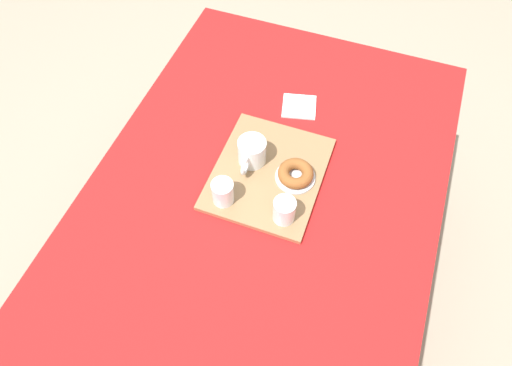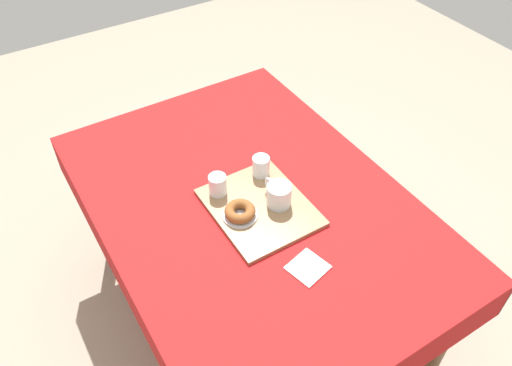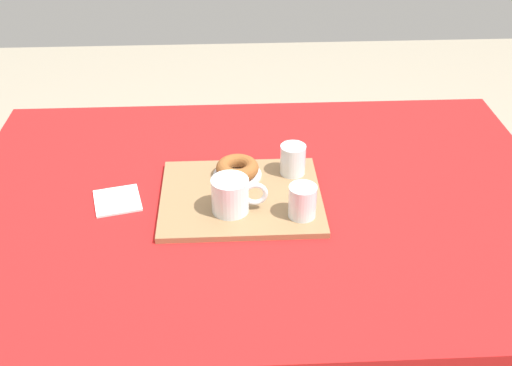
{
  "view_description": "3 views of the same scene",
  "coord_description": "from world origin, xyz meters",
  "px_view_note": "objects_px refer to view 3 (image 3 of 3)",
  "views": [
    {
      "loc": [
        0.73,
        0.24,
        1.92
      ],
      "look_at": [
        0.02,
        -0.02,
        0.78
      ],
      "focal_mm": 32.51,
      "sensor_mm": 36.0,
      "label": 1
    },
    {
      "loc": [
        -1.11,
        0.66,
        2.07
      ],
      "look_at": [
        0.01,
        -0.03,
        0.8
      ],
      "focal_mm": 35.78,
      "sensor_mm": 36.0,
      "label": 2
    },
    {
      "loc": [
        -0.08,
        -1.27,
        1.61
      ],
      "look_at": [
        -0.01,
        -0.01,
        0.78
      ],
      "focal_mm": 43.75,
      "sensor_mm": 36.0,
      "label": 3
    }
  ],
  "objects_px": {
    "water_glass_near": "(293,161)",
    "paper_napkin": "(117,201)",
    "serving_tray": "(241,197)",
    "sugar_donut_left": "(237,168)",
    "dining_table": "(261,223)",
    "tea_mug_left": "(231,196)",
    "water_glass_far": "(302,203)",
    "donut_plate_left": "(237,175)"
  },
  "relations": [
    {
      "from": "sugar_donut_left",
      "to": "water_glass_near",
      "type": "bearing_deg",
      "value": 3.92
    },
    {
      "from": "sugar_donut_left",
      "to": "paper_napkin",
      "type": "relative_size",
      "value": 0.96
    },
    {
      "from": "tea_mug_left",
      "to": "serving_tray",
      "type": "bearing_deg",
      "value": 69.22
    },
    {
      "from": "tea_mug_left",
      "to": "sugar_donut_left",
      "type": "xyz_separation_m",
      "value": [
        0.02,
        0.15,
        -0.02
      ]
    },
    {
      "from": "donut_plate_left",
      "to": "water_glass_far",
      "type": "bearing_deg",
      "value": -50.47
    },
    {
      "from": "tea_mug_left",
      "to": "water_glass_far",
      "type": "height_order",
      "value": "tea_mug_left"
    },
    {
      "from": "serving_tray",
      "to": "water_glass_far",
      "type": "bearing_deg",
      "value": -33.49
    },
    {
      "from": "serving_tray",
      "to": "water_glass_near",
      "type": "xyz_separation_m",
      "value": [
        0.14,
        0.09,
        0.04
      ]
    },
    {
      "from": "donut_plate_left",
      "to": "sugar_donut_left",
      "type": "height_order",
      "value": "sugar_donut_left"
    },
    {
      "from": "tea_mug_left",
      "to": "paper_napkin",
      "type": "bearing_deg",
      "value": 166.49
    },
    {
      "from": "serving_tray",
      "to": "tea_mug_left",
      "type": "height_order",
      "value": "tea_mug_left"
    },
    {
      "from": "serving_tray",
      "to": "tea_mug_left",
      "type": "relative_size",
      "value": 2.96
    },
    {
      "from": "serving_tray",
      "to": "sugar_donut_left",
      "type": "distance_m",
      "value": 0.09
    },
    {
      "from": "dining_table",
      "to": "serving_tray",
      "type": "distance_m",
      "value": 0.1
    },
    {
      "from": "water_glass_far",
      "to": "serving_tray",
      "type": "bearing_deg",
      "value": 146.51
    },
    {
      "from": "donut_plate_left",
      "to": "serving_tray",
      "type": "bearing_deg",
      "value": -85.71
    },
    {
      "from": "dining_table",
      "to": "paper_napkin",
      "type": "xyz_separation_m",
      "value": [
        -0.35,
        -0.0,
        0.08
      ]
    },
    {
      "from": "dining_table",
      "to": "tea_mug_left",
      "type": "relative_size",
      "value": 11.26
    },
    {
      "from": "water_glass_far",
      "to": "dining_table",
      "type": "bearing_deg",
      "value": 132.26
    },
    {
      "from": "dining_table",
      "to": "water_glass_far",
      "type": "distance_m",
      "value": 0.19
    },
    {
      "from": "water_glass_near",
      "to": "paper_napkin",
      "type": "xyz_separation_m",
      "value": [
        -0.44,
        -0.09,
        -0.05
      ]
    },
    {
      "from": "serving_tray",
      "to": "donut_plate_left",
      "type": "relative_size",
      "value": 3.18
    },
    {
      "from": "dining_table",
      "to": "serving_tray",
      "type": "bearing_deg",
      "value": -172.32
    },
    {
      "from": "serving_tray",
      "to": "sugar_donut_left",
      "type": "bearing_deg",
      "value": 94.29
    },
    {
      "from": "sugar_donut_left",
      "to": "water_glass_far",
      "type": "bearing_deg",
      "value": -50.47
    },
    {
      "from": "serving_tray",
      "to": "donut_plate_left",
      "type": "distance_m",
      "value": 0.09
    },
    {
      "from": "water_glass_far",
      "to": "donut_plate_left",
      "type": "relative_size",
      "value": 0.64
    },
    {
      "from": "sugar_donut_left",
      "to": "paper_napkin",
      "type": "bearing_deg",
      "value": -164.74
    },
    {
      "from": "serving_tray",
      "to": "tea_mug_left",
      "type": "distance_m",
      "value": 0.08
    },
    {
      "from": "dining_table",
      "to": "donut_plate_left",
      "type": "xyz_separation_m",
      "value": [
        -0.06,
        0.08,
        0.1
      ]
    },
    {
      "from": "donut_plate_left",
      "to": "paper_napkin",
      "type": "height_order",
      "value": "donut_plate_left"
    },
    {
      "from": "serving_tray",
      "to": "sugar_donut_left",
      "type": "xyz_separation_m",
      "value": [
        -0.01,
        0.08,
        0.03
      ]
    },
    {
      "from": "tea_mug_left",
      "to": "dining_table",
      "type": "bearing_deg",
      "value": 43.65
    },
    {
      "from": "paper_napkin",
      "to": "water_glass_near",
      "type": "bearing_deg",
      "value": 11.68
    },
    {
      "from": "water_glass_near",
      "to": "donut_plate_left",
      "type": "xyz_separation_m",
      "value": [
        -0.14,
        -0.01,
        -0.03
      ]
    },
    {
      "from": "water_glass_far",
      "to": "donut_plate_left",
      "type": "xyz_separation_m",
      "value": [
        -0.15,
        0.18,
        -0.03
      ]
    },
    {
      "from": "dining_table",
      "to": "sugar_donut_left",
      "type": "distance_m",
      "value": 0.15
    },
    {
      "from": "dining_table",
      "to": "donut_plate_left",
      "type": "relative_size",
      "value": 12.1
    },
    {
      "from": "water_glass_far",
      "to": "sugar_donut_left",
      "type": "relative_size",
      "value": 0.72
    },
    {
      "from": "water_glass_near",
      "to": "paper_napkin",
      "type": "height_order",
      "value": "water_glass_near"
    },
    {
      "from": "water_glass_far",
      "to": "tea_mug_left",
      "type": "bearing_deg",
      "value": 170.05
    },
    {
      "from": "dining_table",
      "to": "donut_plate_left",
      "type": "height_order",
      "value": "donut_plate_left"
    }
  ]
}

